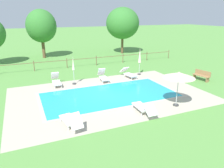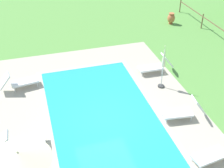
% 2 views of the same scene
% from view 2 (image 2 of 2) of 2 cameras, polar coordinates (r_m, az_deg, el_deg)
% --- Properties ---
extents(ground_plane, '(160.00, 160.00, 0.00)m').
position_cam_2_polar(ground_plane, '(13.23, -1.27, -6.85)').
color(ground_plane, '#599342').
extents(pool_deck_paving, '(13.58, 8.80, 0.01)m').
position_cam_2_polar(pool_deck_paving, '(13.23, -1.27, -6.84)').
color(pool_deck_paving, '#B2A893').
rests_on(pool_deck_paving, ground).
extents(swimming_pool_water, '(9.29, 4.51, 0.01)m').
position_cam_2_polar(swimming_pool_water, '(13.23, -1.27, -6.83)').
color(swimming_pool_water, '#23A8C1').
rests_on(swimming_pool_water, ground).
extents(pool_coping_rim, '(9.77, 4.99, 0.01)m').
position_cam_2_polar(pool_coping_rim, '(13.23, -1.27, -6.82)').
color(pool_coping_rim, '#C0B59F').
rests_on(pool_coping_rim, ground).
extents(sun_lounger_north_near_steps, '(0.81, 1.88, 1.01)m').
position_cam_2_polar(sun_lounger_north_near_steps, '(13.46, 13.10, -4.90)').
color(sun_lounger_north_near_steps, white).
rests_on(sun_lounger_north_near_steps, ground).
extents(sun_lounger_north_mid, '(0.66, 1.87, 0.99)m').
position_cam_2_polar(sun_lounger_north_mid, '(16.46, 8.06, 3.38)').
color(sun_lounger_north_mid, white).
rests_on(sun_lounger_north_mid, ground).
extents(sun_lounger_north_far, '(0.86, 2.04, 0.87)m').
position_cam_2_polar(sun_lounger_north_far, '(12.00, 18.83, -11.85)').
color(sun_lounger_north_far, white).
rests_on(sun_lounger_north_far, ground).
extents(sun_lounger_north_end, '(0.90, 1.95, 0.97)m').
position_cam_2_polar(sun_lounger_north_end, '(15.67, -16.93, 0.44)').
color(sun_lounger_north_end, white).
rests_on(sun_lounger_north_end, ground).
extents(sun_lounger_south_mid, '(0.65, 2.04, 0.80)m').
position_cam_2_polar(sun_lounger_south_mid, '(12.30, -16.80, -10.09)').
color(sun_lounger_south_mid, white).
rests_on(sun_lounger_south_mid, ground).
extents(patio_umbrella_open_foreground, '(1.94, 1.94, 2.21)m').
position_cam_2_polar(patio_umbrella_open_foreground, '(9.41, -17.03, -12.80)').
color(patio_umbrella_open_foreground, '#383838').
rests_on(patio_umbrella_open_foreground, ground).
extents(patio_umbrella_closed_row_west, '(0.32, 0.32, 2.28)m').
position_cam_2_polar(patio_umbrella_closed_row_west, '(14.76, 9.56, 4.14)').
color(patio_umbrella_closed_row_west, '#383838').
rests_on(patio_umbrella_closed_row_west, ground).
extents(terracotta_urn_near_fence, '(0.53, 0.53, 0.80)m').
position_cam_2_polar(terracotta_urn_near_fence, '(22.74, 10.93, 11.91)').
color(terracotta_urn_near_fence, '#B7663D').
rests_on(terracotta_urn_near_fence, ground).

